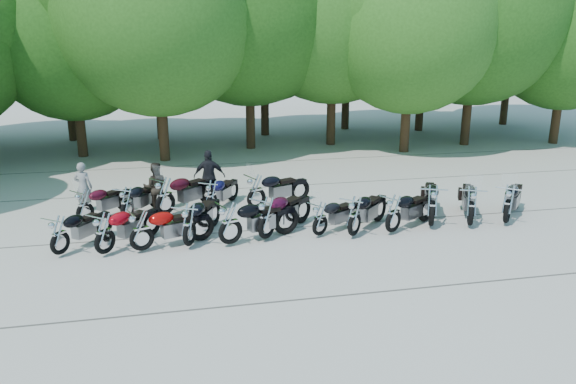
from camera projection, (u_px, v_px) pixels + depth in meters
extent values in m
plane|color=#9C958D|center=(299.00, 247.00, 15.06)|extent=(90.00, 90.00, 0.00)
cylinder|color=#3A2614|center=(80.00, 120.00, 25.26)|extent=(0.44, 0.44, 3.31)
sphere|color=#286319|center=(71.00, 36.00, 24.24)|extent=(7.31, 7.31, 7.31)
cylinder|color=#3A2614|center=(162.00, 116.00, 24.39)|extent=(0.44, 0.44, 3.93)
sphere|color=#357721|center=(156.00, 11.00, 23.16)|extent=(8.70, 8.70, 8.70)
cylinder|color=#3A2614|center=(250.00, 106.00, 26.89)|extent=(0.44, 0.44, 4.13)
sphere|color=#286319|center=(248.00, 6.00, 25.61)|extent=(9.13, 9.13, 9.13)
cylinder|color=#3A2614|center=(331.00, 104.00, 27.80)|extent=(0.44, 0.44, 4.09)
sphere|color=#357721|center=(333.00, 8.00, 26.53)|extent=(9.04, 9.04, 9.04)
cylinder|color=#3A2614|center=(406.00, 114.00, 26.19)|extent=(0.44, 0.44, 3.62)
sphere|color=#357721|center=(411.00, 24.00, 25.07)|extent=(8.00, 8.00, 8.00)
cylinder|color=#3A2614|center=(467.00, 105.00, 27.75)|extent=(0.44, 0.44, 3.98)
sphere|color=#286319|center=(476.00, 12.00, 26.52)|extent=(8.79, 8.79, 8.79)
cylinder|color=#3A2614|center=(557.00, 110.00, 28.19)|extent=(0.44, 0.44, 3.41)
sphere|color=#286319|center=(568.00, 32.00, 27.13)|extent=(7.53, 7.53, 7.53)
cylinder|color=#3A2614|center=(70.00, 107.00, 28.92)|extent=(0.44, 0.44, 3.52)
sphere|color=#357721|center=(62.00, 28.00, 27.82)|extent=(7.78, 7.78, 7.78)
cylinder|color=#3A2614|center=(160.00, 107.00, 29.30)|extent=(0.44, 0.44, 3.42)
sphere|color=#286319|center=(155.00, 31.00, 28.24)|extent=(7.56, 7.56, 7.56)
cylinder|color=#3A2614|center=(265.00, 102.00, 30.39)|extent=(0.44, 0.44, 3.56)
sphere|color=#286319|center=(264.00, 27.00, 29.29)|extent=(7.88, 7.88, 7.88)
cylinder|color=#3A2614|center=(346.00, 96.00, 32.26)|extent=(0.44, 0.44, 3.76)
sphere|color=#286319|center=(348.00, 21.00, 31.10)|extent=(8.31, 8.31, 8.31)
cylinder|color=#3A2614|center=(420.00, 99.00, 31.75)|extent=(0.44, 0.44, 3.63)
sphere|color=#357721|center=(425.00, 25.00, 30.63)|extent=(8.02, 8.02, 8.02)
cylinder|color=#3A2614|center=(506.00, 88.00, 33.67)|extent=(0.44, 0.44, 4.37)
sphere|color=#286319|center=(516.00, 3.00, 32.32)|extent=(9.67, 9.67, 9.67)
imported|color=gray|center=(83.00, 187.00, 17.81)|extent=(0.67, 0.55, 1.60)
imported|color=black|center=(156.00, 187.00, 17.75)|extent=(0.81, 0.65, 1.60)
imported|color=black|center=(209.00, 176.00, 18.69)|extent=(1.09, 0.56, 1.79)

